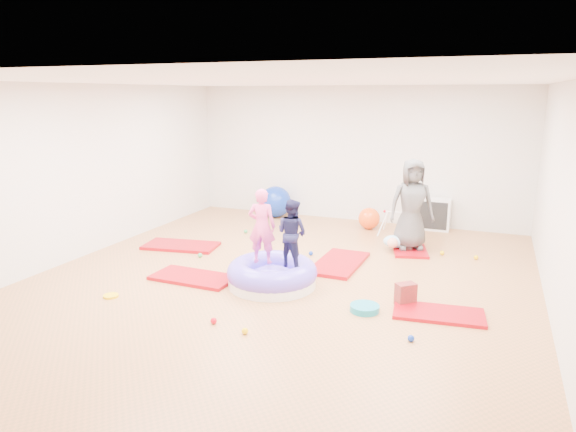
% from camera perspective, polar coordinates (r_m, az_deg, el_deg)
% --- Properties ---
extents(room, '(7.01, 8.01, 2.81)m').
position_cam_1_polar(room, '(7.10, -0.91, 3.40)').
color(room, '#9E6D3F').
rests_on(room, ground).
extents(gym_mat_front_left, '(1.22, 0.63, 0.05)m').
position_cam_1_polar(gym_mat_front_left, '(7.66, -10.49, -6.73)').
color(gym_mat_front_left, '#9B0B09').
rests_on(gym_mat_front_left, ground).
extents(gym_mat_mid_left, '(1.36, 0.84, 0.05)m').
position_cam_1_polar(gym_mat_mid_left, '(9.25, -11.80, -3.25)').
color(gym_mat_mid_left, '#9B0B09').
rests_on(gym_mat_mid_left, ground).
extents(gym_mat_center_back, '(0.69, 1.33, 0.05)m').
position_cam_1_polar(gym_mat_center_back, '(8.18, 5.70, -5.23)').
color(gym_mat_center_back, '#9B0B09').
rests_on(gym_mat_center_back, ground).
extents(gym_mat_right, '(1.14, 0.66, 0.04)m').
position_cam_1_polar(gym_mat_right, '(6.63, 16.39, -10.37)').
color(gym_mat_right, '#9B0B09').
rests_on(gym_mat_right, ground).
extents(gym_mat_rear_right, '(0.81, 1.21, 0.05)m').
position_cam_1_polar(gym_mat_rear_right, '(9.18, 13.29, -3.46)').
color(gym_mat_rear_right, '#9B0B09').
rests_on(gym_mat_rear_right, ground).
extents(inflatable_cushion, '(1.27, 1.27, 0.40)m').
position_cam_1_polar(inflatable_cushion, '(7.26, -1.78, -6.55)').
color(inflatable_cushion, white).
rests_on(inflatable_cushion, ground).
extents(child_pink, '(0.42, 0.31, 1.06)m').
position_cam_1_polar(child_pink, '(7.10, -2.93, -0.74)').
color(child_pink, '#F74C92').
rests_on(child_pink, inflatable_cushion).
extents(child_navy, '(0.54, 0.47, 0.94)m').
position_cam_1_polar(child_navy, '(6.97, 0.43, -1.51)').
color(child_navy, '#17163B').
rests_on(child_navy, inflatable_cushion).
extents(adult_caregiver, '(0.88, 0.75, 1.54)m').
position_cam_1_polar(adult_caregiver, '(8.92, 13.58, 1.28)').
color(adult_caregiver, '#494949').
rests_on(adult_caregiver, gym_mat_rear_right).
extents(infant, '(0.38, 0.39, 0.23)m').
position_cam_1_polar(infant, '(8.99, 11.70, -2.83)').
color(infant, '#A1D7FA').
rests_on(infant, gym_mat_rear_right).
extents(ball_pit_balls, '(4.31, 3.92, 0.08)m').
position_cam_1_polar(ball_pit_balls, '(7.65, 4.41, -6.48)').
color(ball_pit_balls, '#FFCF00').
rests_on(ball_pit_balls, ground).
extents(exercise_ball_blue, '(0.68, 0.68, 0.68)m').
position_cam_1_polar(exercise_ball_blue, '(11.18, -1.40, 1.60)').
color(exercise_ball_blue, '#0F2FA2').
rests_on(exercise_ball_blue, ground).
extents(exercise_ball_orange, '(0.43, 0.43, 0.43)m').
position_cam_1_polar(exercise_ball_orange, '(10.35, 9.00, -0.26)').
color(exercise_ball_orange, '#FF5115').
rests_on(exercise_ball_orange, ground).
extents(infant_play_gym, '(0.61, 0.58, 0.47)m').
position_cam_1_polar(infant_play_gym, '(9.93, 11.93, -0.38)').
color(infant_play_gym, white).
rests_on(infant_play_gym, ground).
extents(cube_shelf, '(0.63, 0.31, 0.63)m').
position_cam_1_polar(cube_shelf, '(10.54, 15.88, 0.21)').
color(cube_shelf, white).
rests_on(cube_shelf, ground).
extents(balance_disc, '(0.37, 0.37, 0.08)m').
position_cam_1_polar(balance_disc, '(6.55, 8.51, -10.09)').
color(balance_disc, teal).
rests_on(balance_disc, ground).
extents(backpack, '(0.29, 0.28, 0.29)m').
position_cam_1_polar(backpack, '(6.80, 12.94, -8.45)').
color(backpack, red).
rests_on(backpack, ground).
extents(yellow_toy, '(0.20, 0.20, 0.03)m').
position_cam_1_polar(yellow_toy, '(7.30, -19.08, -8.38)').
color(yellow_toy, '#FFCF00').
rests_on(yellow_toy, ground).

